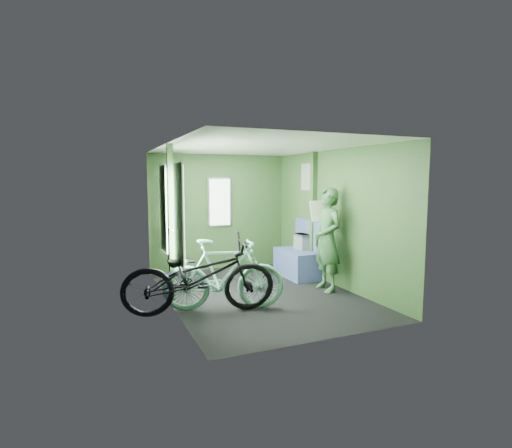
{
  "coord_description": "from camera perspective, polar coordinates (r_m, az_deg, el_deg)",
  "views": [
    {
      "loc": [
        -2.45,
        -5.68,
        1.8
      ],
      "look_at": [
        0.0,
        0.1,
        1.1
      ],
      "focal_mm": 28.0,
      "sensor_mm": 36.0,
      "label": 1
    }
  ],
  "objects": [
    {
      "name": "bench_seat",
      "position": [
        7.5,
        6.21,
        -5.13
      ],
      "size": [
        0.56,
        1.0,
        1.05
      ],
      "rotation": [
        0.0,
        0.0,
        -0.0
      ],
      "color": "navy",
      "rests_on": "ground"
    },
    {
      "name": "bicycle_mint",
      "position": [
        5.66,
        -4.58,
        -12.19
      ],
      "size": [
        1.75,
        0.98,
        1.03
      ],
      "primitive_type": "imported",
      "rotation": [
        0.0,
        -0.05,
        1.28
      ],
      "color": "#7EC8B6",
      "rests_on": "ground"
    },
    {
      "name": "waste_box",
      "position": [
        7.6,
        6.72,
        -4.34
      ],
      "size": [
        0.23,
        0.33,
        0.79
      ],
      "primitive_type": "cube",
      "color": "gray",
      "rests_on": "ground"
    },
    {
      "name": "passenger",
      "position": [
        6.54,
        10.13,
        -2.18
      ],
      "size": [
        0.4,
        0.67,
        1.67
      ],
      "rotation": [
        0.0,
        0.0,
        -1.57
      ],
      "color": "#346035",
      "rests_on": "ground"
    },
    {
      "name": "room",
      "position": [
        6.22,
        -0.1,
        3.01
      ],
      "size": [
        4.0,
        4.02,
        2.31
      ],
      "color": "black",
      "rests_on": "ground"
    },
    {
      "name": "bicycle_black",
      "position": [
        5.52,
        -7.97,
        -12.71
      ],
      "size": [
        2.15,
        1.21,
        1.17
      ],
      "primitive_type": "imported",
      "rotation": [
        0.0,
        -0.17,
        1.4
      ],
      "color": "black",
      "rests_on": "ground"
    }
  ]
}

